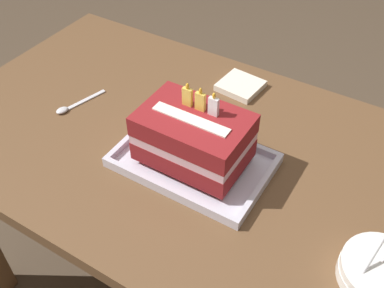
{
  "coord_description": "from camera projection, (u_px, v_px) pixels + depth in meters",
  "views": [
    {
      "loc": [
        0.39,
        -0.63,
        1.4
      ],
      "look_at": [
        0.02,
        -0.03,
        0.72
      ],
      "focal_mm": 41.96,
      "sensor_mm": 36.0,
      "label": 1
    }
  ],
  "objects": [
    {
      "name": "birthday_cake",
      "position": [
        194.0,
        137.0,
        0.92
      ],
      "size": [
        0.22,
        0.15,
        0.16
      ],
      "color": "maroon",
      "rests_on": "foil_tray"
    },
    {
      "name": "dining_table",
      "position": [
        191.0,
        173.0,
        1.09
      ],
      "size": [
        1.23,
        0.72,
        0.69
      ],
      "color": "brown",
      "rests_on": "ground_plane"
    },
    {
      "name": "foil_tray",
      "position": [
        194.0,
        162.0,
        0.97
      ],
      "size": [
        0.33,
        0.22,
        0.02
      ],
      "color": "silver",
      "rests_on": "dining_table"
    },
    {
      "name": "bowl_stack",
      "position": [
        381.0,
        273.0,
        0.76
      ],
      "size": [
        0.14,
        0.14,
        0.1
      ],
      "color": "white",
      "rests_on": "dining_table"
    },
    {
      "name": "serving_spoon_near_tray",
      "position": [
        70.0,
        107.0,
        1.11
      ],
      "size": [
        0.05,
        0.14,
        0.01
      ],
      "color": "silver",
      "rests_on": "dining_table"
    },
    {
      "name": "napkin_pile",
      "position": [
        240.0,
        86.0,
        1.17
      ],
      "size": [
        0.11,
        0.11,
        0.02
      ],
      "color": "silver",
      "rests_on": "dining_table"
    }
  ]
}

